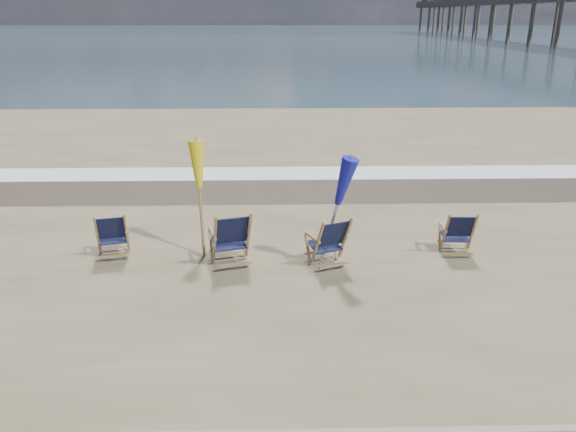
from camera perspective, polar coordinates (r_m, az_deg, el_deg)
name	(u,v)px	position (r m, az deg, el deg)	size (l,w,h in m)	color
ocean	(275,34)	(135.14, -1.33, 17.97)	(400.00, 400.00, 0.00)	#314652
surf_foam	(283,173)	(15.95, -0.52, 4.38)	(200.00, 1.40, 0.01)	silver
wet_sand_strip	(284,189)	(14.51, -0.43, 2.81)	(200.00, 2.60, 0.00)	#42362A
beach_chair_0	(127,234)	(10.67, -16.07, -1.78)	(0.59, 0.66, 0.91)	#111533
beach_chair_1	(249,237)	(9.92, -4.02, -2.18)	(0.69, 0.77, 1.07)	#111533
beach_chair_2	(345,240)	(9.96, 5.85, -2.44)	(0.62, 0.70, 0.97)	#111533
beach_chair_3	(472,234)	(10.84, 18.23, -1.73)	(0.57, 0.64, 0.89)	#111533
umbrella_yellow	(199,171)	(10.23, -9.05, 4.49)	(0.30, 0.30, 2.10)	#9B7545
umbrella_blue	(335,184)	(9.56, 4.75, 3.27)	(0.30, 0.30, 2.05)	#A5A5AD
fishing_pier	(552,11)	(89.63, 25.24, 18.28)	(4.40, 140.00, 9.30)	brown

